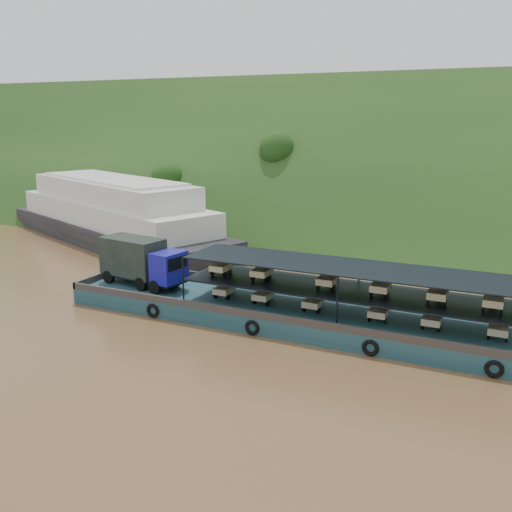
% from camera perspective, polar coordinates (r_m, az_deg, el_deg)
% --- Properties ---
extents(ground, '(160.00, 160.00, 0.00)m').
position_cam_1_polar(ground, '(43.88, 0.69, -5.17)').
color(ground, brown).
rests_on(ground, ground).
extents(hillside, '(140.00, 39.60, 39.60)m').
position_cam_1_polar(hillside, '(77.06, 11.94, 2.81)').
color(hillside, '#193413').
rests_on(hillside, ground).
extents(cargo_barge, '(35.00, 7.18, 4.91)m').
position_cam_1_polar(cargo_barge, '(40.88, 2.35, -4.81)').
color(cargo_barge, '#143847').
rests_on(cargo_barge, ground).
extents(passenger_ferry, '(37.52, 22.51, 7.45)m').
position_cam_1_polar(passenger_ferry, '(68.55, -14.06, 4.11)').
color(passenger_ferry, black).
rests_on(passenger_ferry, ground).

